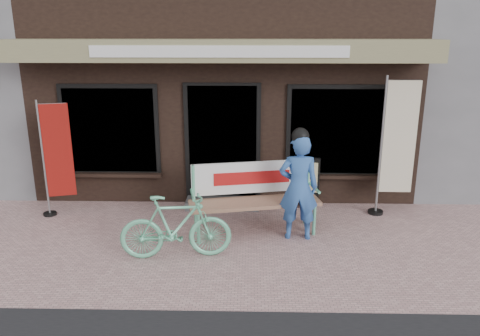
{
  "coord_description": "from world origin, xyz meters",
  "views": [
    {
      "loc": [
        0.51,
        -6.12,
        3.07
      ],
      "look_at": [
        0.34,
        0.7,
        1.05
      ],
      "focal_mm": 35.0,
      "sensor_mm": 36.0,
      "label": 1
    }
  ],
  "objects_px": {
    "person": "(299,185)",
    "bench": "(253,192)",
    "nobori_red": "(56,157)",
    "nobori_cream": "(396,145)",
    "bicycle": "(176,227)",
    "menu_stand": "(307,181)"
  },
  "relations": [
    {
      "from": "bicycle",
      "to": "nobori_red",
      "type": "xyz_separation_m",
      "value": [
        -2.24,
        1.56,
        0.56
      ]
    },
    {
      "from": "bench",
      "to": "nobori_cream",
      "type": "bearing_deg",
      "value": 6.2
    },
    {
      "from": "person",
      "to": "bicycle",
      "type": "xyz_separation_m",
      "value": [
        -1.74,
        -0.7,
        -0.38
      ]
    },
    {
      "from": "person",
      "to": "bench",
      "type": "bearing_deg",
      "value": 159.43
    },
    {
      "from": "bench",
      "to": "nobori_red",
      "type": "distance_m",
      "value": 3.39
    },
    {
      "from": "bench",
      "to": "menu_stand",
      "type": "height_order",
      "value": "bench"
    },
    {
      "from": "person",
      "to": "menu_stand",
      "type": "bearing_deg",
      "value": 78.18
    },
    {
      "from": "person",
      "to": "nobori_cream",
      "type": "xyz_separation_m",
      "value": [
        1.7,
        1.01,
        0.38
      ]
    },
    {
      "from": "bench",
      "to": "nobori_cream",
      "type": "xyz_separation_m",
      "value": [
        2.37,
        0.76,
        0.58
      ]
    },
    {
      "from": "menu_stand",
      "to": "bicycle",
      "type": "bearing_deg",
      "value": -123.08
    },
    {
      "from": "person",
      "to": "bicycle",
      "type": "height_order",
      "value": "person"
    },
    {
      "from": "person",
      "to": "bicycle",
      "type": "relative_size",
      "value": 1.12
    },
    {
      "from": "bicycle",
      "to": "nobori_red",
      "type": "height_order",
      "value": "nobori_red"
    },
    {
      "from": "bench",
      "to": "bicycle",
      "type": "height_order",
      "value": "bench"
    },
    {
      "from": "nobori_red",
      "to": "nobori_cream",
      "type": "distance_m",
      "value": 5.69
    },
    {
      "from": "bicycle",
      "to": "nobori_cream",
      "type": "height_order",
      "value": "nobori_cream"
    },
    {
      "from": "person",
      "to": "nobori_red",
      "type": "distance_m",
      "value": 4.08
    },
    {
      "from": "person",
      "to": "nobori_cream",
      "type": "relative_size",
      "value": 0.72
    },
    {
      "from": "nobori_cream",
      "to": "menu_stand",
      "type": "relative_size",
      "value": 2.65
    },
    {
      "from": "bicycle",
      "to": "person",
      "type": "bearing_deg",
      "value": -74.8
    },
    {
      "from": "nobori_red",
      "to": "nobori_cream",
      "type": "height_order",
      "value": "nobori_cream"
    },
    {
      "from": "bicycle",
      "to": "menu_stand",
      "type": "xyz_separation_m",
      "value": [
        2.04,
        2.09,
        -0.0
      ]
    }
  ]
}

